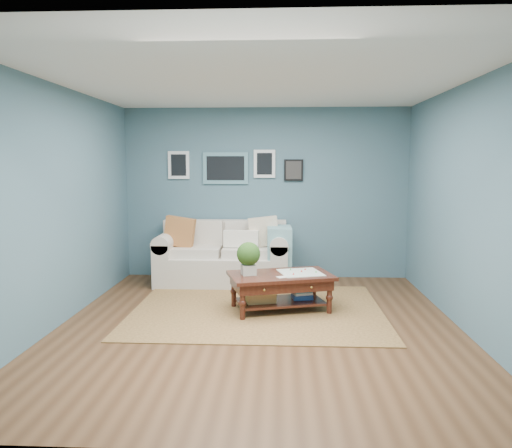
{
  "coord_description": "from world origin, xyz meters",
  "views": [
    {
      "loc": [
        0.25,
        -5.46,
        1.82
      ],
      "look_at": [
        -0.08,
        1.0,
        1.04
      ],
      "focal_mm": 35.0,
      "sensor_mm": 36.0,
      "label": 1
    }
  ],
  "objects": [
    {
      "name": "coffee_table",
      "position": [
        0.18,
        0.58,
        0.39
      ],
      "size": [
        1.39,
        1.04,
        0.87
      ],
      "rotation": [
        0.0,
        0.0,
        0.28
      ],
      "color": "black",
      "rests_on": "ground"
    },
    {
      "name": "loveseat",
      "position": [
        -0.55,
        2.03,
        0.43
      ],
      "size": [
        2.04,
        0.92,
        1.05
      ],
      "color": "beige",
      "rests_on": "ground"
    },
    {
      "name": "room_shell",
      "position": [
        -0.01,
        0.06,
        1.36
      ],
      "size": [
        5.0,
        5.02,
        2.7
      ],
      "color": "brown",
      "rests_on": "ground"
    },
    {
      "name": "area_rug",
      "position": [
        -0.04,
        0.59,
        0.01
      ],
      "size": [
        3.08,
        2.47,
        0.01
      ],
      "primitive_type": "cube",
      "color": "brown",
      "rests_on": "ground"
    }
  ]
}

